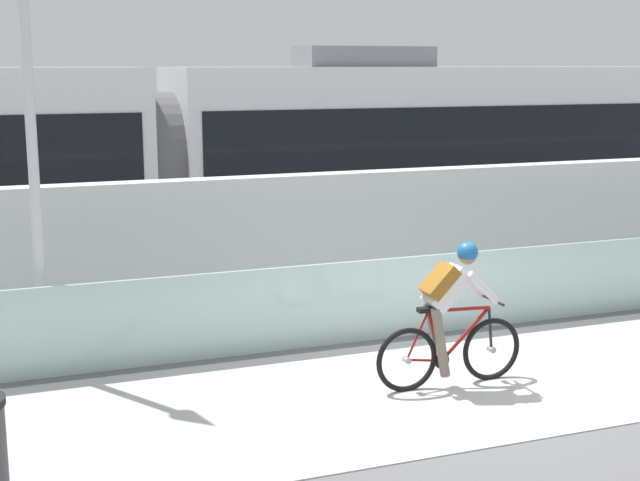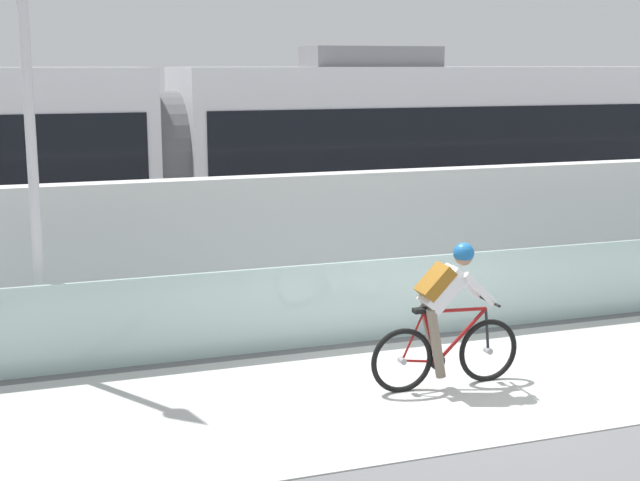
# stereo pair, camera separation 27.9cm
# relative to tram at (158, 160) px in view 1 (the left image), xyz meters

# --- Properties ---
(ground_plane) EXTENTS (200.00, 200.00, 0.00)m
(ground_plane) POSITION_rel_tram_xyz_m (1.92, -6.85, -1.89)
(ground_plane) COLOR slate
(bike_path_deck) EXTENTS (32.00, 3.20, 0.01)m
(bike_path_deck) POSITION_rel_tram_xyz_m (1.92, -6.85, -1.89)
(bike_path_deck) COLOR beige
(bike_path_deck) RESTS_ON ground
(glass_parapet) EXTENTS (32.00, 0.05, 1.06)m
(glass_parapet) POSITION_rel_tram_xyz_m (1.92, -5.00, -1.37)
(glass_parapet) COLOR silver
(glass_parapet) RESTS_ON ground
(concrete_barrier_wall) EXTENTS (32.00, 0.36, 1.96)m
(concrete_barrier_wall) POSITION_rel_tram_xyz_m (1.92, -3.20, -0.91)
(concrete_barrier_wall) COLOR silver
(concrete_barrier_wall) RESTS_ON ground
(tram_rail_near) EXTENTS (32.00, 0.08, 0.01)m
(tram_rail_near) POSITION_rel_tram_xyz_m (1.92, -0.72, -1.89)
(tram_rail_near) COLOR #595654
(tram_rail_near) RESTS_ON ground
(tram_rail_far) EXTENTS (32.00, 0.08, 0.01)m
(tram_rail_far) POSITION_rel_tram_xyz_m (1.92, 0.72, -1.89)
(tram_rail_far) COLOR #595654
(tram_rail_far) RESTS_ON ground
(tram) EXTENTS (22.56, 2.54, 3.81)m
(tram) POSITION_rel_tram_xyz_m (0.00, 0.00, 0.00)
(tram) COLOR silver
(tram) RESTS_ON ground
(cyclist_on_bike) EXTENTS (1.77, 0.58, 1.61)m
(cyclist_on_bike) POSITION_rel_tram_xyz_m (1.87, -6.85, -1.09)
(cyclist_on_bike) COLOR black
(cyclist_on_bike) RESTS_ON ground
(lamp_post_antenna) EXTENTS (0.28, 0.28, 5.20)m
(lamp_post_antenna) POSITION_rel_tram_xyz_m (-2.26, -4.70, 1.40)
(lamp_post_antenna) COLOR gray
(lamp_post_antenna) RESTS_ON ground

